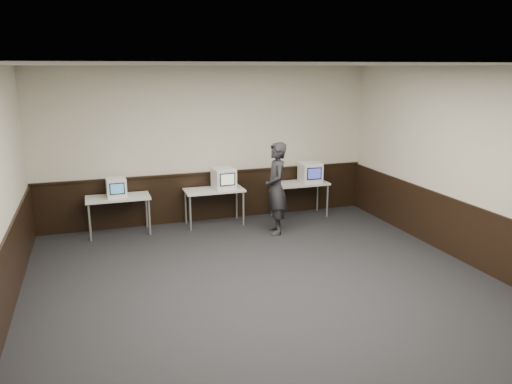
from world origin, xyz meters
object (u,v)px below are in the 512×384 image
at_px(desk_left, 118,200).
at_px(emac_right, 310,172).
at_px(person, 276,188).
at_px(emac_left, 116,187).
at_px(desk_center, 214,193).
at_px(desk_right, 300,186).
at_px(emac_center, 224,178).

distance_m(desk_left, emac_right, 4.03).
relative_size(emac_right, person, 0.27).
bearing_deg(emac_left, emac_right, -2.49).
distance_m(desk_left, desk_center, 1.90).
distance_m(desk_center, emac_right, 2.14).
height_order(desk_left, emac_right, emac_right).
height_order(desk_right, emac_center, emac_center).
bearing_deg(desk_right, emac_center, -179.86).
relative_size(desk_left, desk_right, 1.00).
xyz_separation_m(desk_left, desk_right, (3.80, 0.00, 0.00)).
relative_size(desk_center, desk_right, 1.00).
bearing_deg(desk_left, emac_left, 171.99).
relative_size(desk_right, emac_center, 2.45).
relative_size(desk_right, emac_right, 2.46).
bearing_deg(desk_center, desk_right, 0.00).
bearing_deg(emac_center, emac_left, 175.37).
distance_m(desk_right, emac_center, 1.71).
height_order(desk_left, emac_left, emac_left).
distance_m(emac_left, emac_center, 2.13).
height_order(emac_center, person, person).
bearing_deg(desk_left, desk_center, 0.00).
height_order(emac_left, emac_right, emac_right).
height_order(emac_left, person, person).
xyz_separation_m(desk_center, person, (1.01, -0.90, 0.22)).
bearing_deg(desk_right, person, -134.54).
bearing_deg(desk_right, desk_center, 180.00).
bearing_deg(emac_left, person, -18.91).
bearing_deg(emac_right, emac_left, -177.57).
height_order(desk_left, desk_center, same).
xyz_separation_m(desk_left, emac_right, (4.02, -0.05, 0.29)).
bearing_deg(desk_right, desk_left, 180.00).
bearing_deg(desk_left, emac_right, -0.67).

